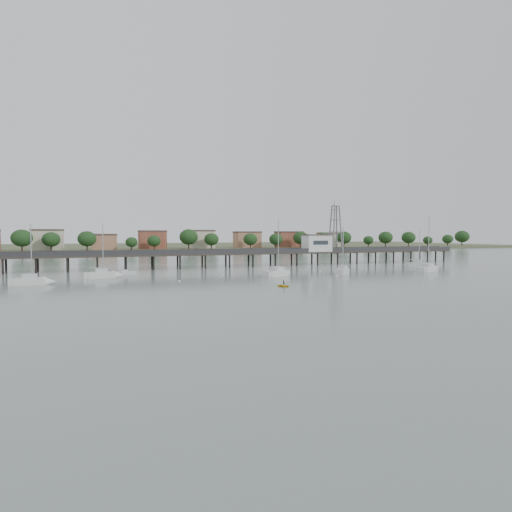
{
  "coord_description": "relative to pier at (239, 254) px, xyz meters",
  "views": [
    {
      "loc": [
        -37.96,
        -56.44,
        9.5
      ],
      "look_at": [
        -1.54,
        42.0,
        4.0
      ],
      "focal_mm": 30.0,
      "sensor_mm": 36.0,
      "label": 1
    }
  ],
  "objects": [
    {
      "name": "sailboat_d",
      "position": [
        40.94,
        -30.46,
        -3.16
      ],
      "size": [
        9.37,
        6.28,
        14.96
      ],
      "rotation": [
        0.0,
        0.0,
        0.44
      ],
      "color": "silver",
      "rests_on": "ground"
    },
    {
      "name": "lattice_tower",
      "position": [
        31.5,
        0.0,
        7.31
      ],
      "size": [
        3.2,
        3.2,
        15.5
      ],
      "color": "slate",
      "rests_on": "ground"
    },
    {
      "name": "mooring_buoys",
      "position": [
        2.9,
        -26.72,
        -3.71
      ],
      "size": [
        81.72,
        14.85,
        0.39
      ],
      "color": "beige",
      "rests_on": "ground"
    },
    {
      "name": "pier_building",
      "position": [
        25.0,
        0.0,
        2.87
      ],
      "size": [
        8.4,
        5.4,
        5.3
      ],
      "color": "silver",
      "rests_on": "ground"
    },
    {
      "name": "ground_plane",
      "position": [
        0.0,
        -60.0,
        -3.79
      ],
      "size": [
        500.0,
        500.0,
        0.0
      ],
      "primitive_type": "plane",
      "color": "slate",
      "rests_on": "ground"
    },
    {
      "name": "sailboat_e",
      "position": [
        47.62,
        -19.68,
        -3.14
      ],
      "size": [
        6.28,
        5.53,
        10.93
      ],
      "rotation": [
        0.0,
        0.0,
        -0.67
      ],
      "color": "silver",
      "rests_on": "ground"
    },
    {
      "name": "sailboat_c",
      "position": [
        16.47,
        -29.1,
        -3.14
      ],
      "size": [
        6.43,
        6.24,
        11.6
      ],
      "rotation": [
        0.0,
        0.0,
        0.76
      ],
      "color": "silver",
      "rests_on": "ground"
    },
    {
      "name": "white_tender",
      "position": [
        -31.47,
        -13.01,
        -3.41
      ],
      "size": [
        3.31,
        1.64,
        1.24
      ],
      "rotation": [
        0.0,
        0.0,
        -0.1
      ],
      "color": "silver",
      "rests_on": "ground"
    },
    {
      "name": "sailboat_a",
      "position": [
        -48.91,
        -28.18,
        -3.15
      ],
      "size": [
        7.23,
        2.28,
        11.98
      ],
      "rotation": [
        0.0,
        0.0,
        -0.03
      ],
      "color": "silver",
      "rests_on": "ground"
    },
    {
      "name": "pier",
      "position": [
        0.0,
        0.0,
        0.0
      ],
      "size": [
        150.0,
        5.0,
        5.5
      ],
      "color": "#2D2823",
      "rests_on": "ground"
    },
    {
      "name": "sailboat_f",
      "position": [
        0.74,
        -27.99,
        -3.15
      ],
      "size": [
        8.34,
        5.84,
        13.49
      ],
      "rotation": [
        0.0,
        0.0,
        0.47
      ],
      "color": "silver",
      "rests_on": "ground"
    },
    {
      "name": "far_shore",
      "position": [
        0.36,
        179.58,
        -2.85
      ],
      "size": [
        500.0,
        170.0,
        10.4
      ],
      "color": "#475133",
      "rests_on": "ground"
    },
    {
      "name": "yellow_dinghy",
      "position": [
        -6.86,
        -46.71,
        -3.79
      ],
      "size": [
        1.97,
        1.16,
        2.66
      ],
      "primitive_type": "imported",
      "rotation": [
        0.0,
        0.0,
        0.34
      ],
      "color": "yellow",
      "rests_on": "ground"
    },
    {
      "name": "sailboat_b",
      "position": [
        -36.31,
        -19.44,
        -3.15
      ],
      "size": [
        7.46,
        2.47,
        12.27
      ],
      "rotation": [
        0.0,
        0.0,
        0.04
      ],
      "color": "silver",
      "rests_on": "ground"
    },
    {
      "name": "dinghy_occupant",
      "position": [
        -6.86,
        -46.71,
        -3.79
      ],
      "size": [
        0.47,
        1.0,
        0.23
      ],
      "primitive_type": "imported",
      "rotation": [
        0.0,
        0.0,
        3.27
      ],
      "color": "black",
      "rests_on": "ground"
    }
  ]
}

